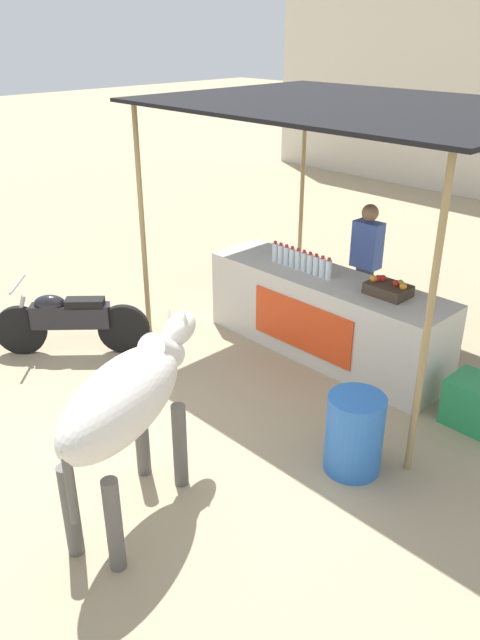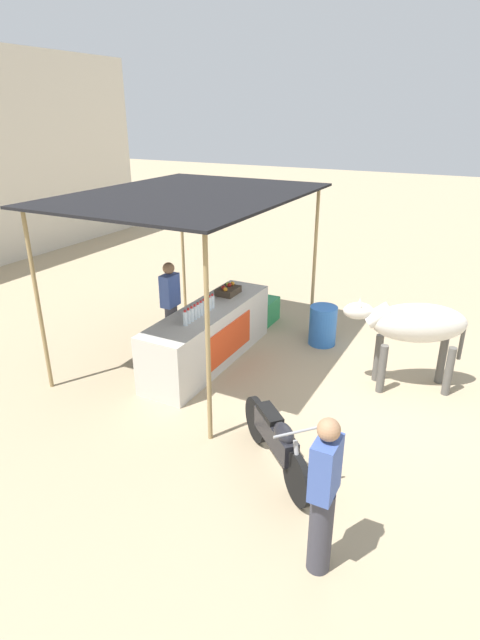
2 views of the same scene
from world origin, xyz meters
The scene contains 11 objects.
ground_plane centered at (0.00, 0.00, 0.00)m, with size 60.00×60.00×0.00m, color tan.
stall_counter centered at (0.00, 2.20, 0.48)m, with size 3.00×0.82×0.96m.
stall_awning centered at (0.00, 2.50, 2.69)m, with size 4.20×3.20×2.81m.
water_bottle_row centered at (-0.35, 2.15, 1.07)m, with size 0.88×0.07×0.25m.
fruit_crate centered at (0.77, 2.25, 1.03)m, with size 0.44×0.32×0.18m.
vendor_behind_counter centered at (-0.01, 2.95, 0.85)m, with size 0.34×0.22×1.65m.
cooler_box centered at (2.00, 2.10, 0.24)m, with size 0.60×0.44×0.48m, color #268C4C.
water_barrel centered at (1.54, 0.71, 0.36)m, with size 0.50×0.50×0.73m, color blue.
cow centered at (0.66, -0.95, 1.03)m, with size 1.05×1.81×1.44m.
motorcycle_parked centered at (-2.05, 0.06, 0.43)m, with size 1.27×1.38×0.90m.
passerby_on_street centered at (-3.15, -0.86, 0.85)m, with size 0.34×0.22×1.65m.
Camera 2 is at (-6.53, -1.80, 3.98)m, focal length 28.00 mm.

